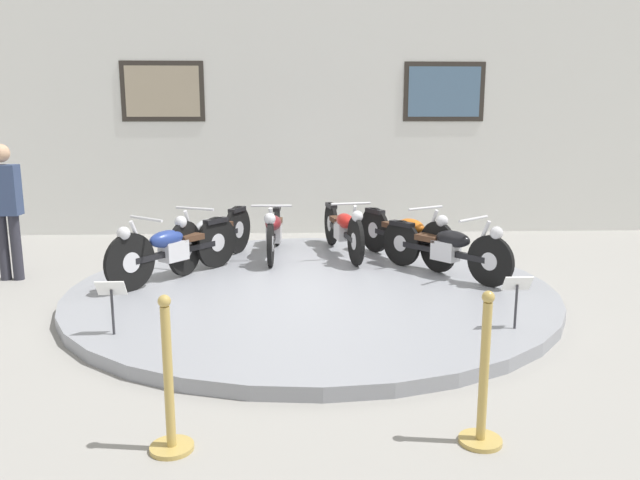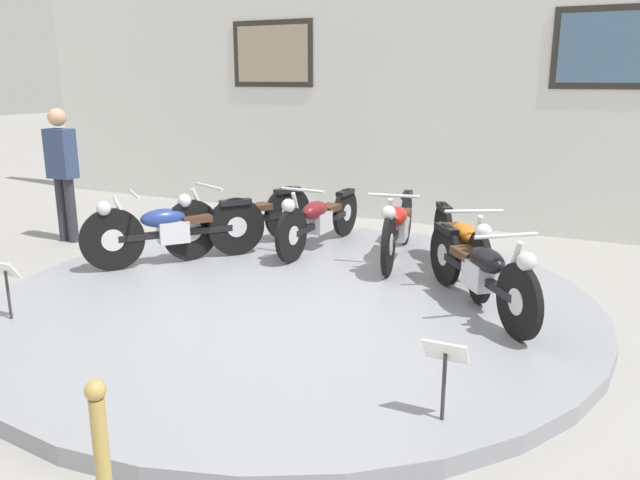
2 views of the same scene
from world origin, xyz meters
The scene contains 12 objects.
ground_plane centered at (0.00, 0.00, 0.00)m, with size 60.00×60.00×0.00m, color gray.
display_platform centered at (0.00, 0.00, 0.06)m, with size 5.56×5.56×0.13m, color gray.
back_wall centered at (0.00, 3.98, 2.23)m, with size 14.00×0.22×4.46m.
motorcycle_blue centered at (-1.65, 0.34, 0.52)m, with size 1.29×1.61×0.81m.
motorcycle_silver centered at (-1.29, 1.10, 0.53)m, with size 0.86×1.88×0.81m.
motorcycle_maroon centered at (-0.48, 1.56, 0.50)m, with size 0.54×1.95×0.78m.
motorcycle_red centered at (0.49, 1.56, 0.52)m, with size 0.55×1.97×0.80m.
motorcycle_orange centered at (1.30, 1.10, 0.51)m, with size 1.00×1.78×0.80m.
motorcycle_black centered at (1.65, 0.34, 0.50)m, with size 1.27×1.55×0.78m.
info_placard_front_left centered at (-1.85, -1.58, 0.49)m, with size 0.26×0.11×0.51m.
info_placard_front_centre centered at (1.85, -1.58, 0.49)m, with size 0.26×0.11×0.51m.
visitor_standing centered at (-3.82, 0.87, 0.98)m, with size 0.36×0.23×1.73m.
Camera 2 is at (2.63, -4.88, 2.09)m, focal length 35.00 mm.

